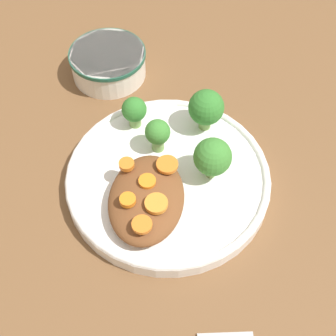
{
  "coord_description": "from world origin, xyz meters",
  "views": [
    {
      "loc": [
        0.34,
        0.04,
        0.51
      ],
      "look_at": [
        0.0,
        0.0,
        0.03
      ],
      "focal_mm": 50.0,
      "sensor_mm": 36.0,
      "label": 1
    }
  ],
  "objects": [
    {
      "name": "carrot_slice_5",
      "position": [
        0.04,
        -0.02,
        0.05
      ],
      "size": [
        0.02,
        0.02,
        0.0
      ],
      "primitive_type": "cylinder",
      "color": "orange",
      "rests_on": "stew_mound"
    },
    {
      "name": "carrot_slice_4",
      "position": [
        0.01,
        -0.0,
        0.05
      ],
      "size": [
        0.03,
        0.03,
        0.0
      ],
      "primitive_type": "cylinder",
      "color": "orange",
      "rests_on": "stew_mound"
    },
    {
      "name": "carrot_slice_0",
      "position": [
        0.07,
        -0.01,
        0.05
      ],
      "size": [
        0.03,
        0.03,
        0.01
      ],
      "primitive_type": "cylinder",
      "color": "orange",
      "rests_on": "stew_mound"
    },
    {
      "name": "broccoli_floret_3",
      "position": [
        -0.01,
        0.05,
        0.06
      ],
      "size": [
        0.05,
        0.05,
        0.06
      ],
      "color": "#759E51",
      "rests_on": "plate"
    },
    {
      "name": "broccoli_floret_0",
      "position": [
        -0.09,
        0.04,
        0.06
      ],
      "size": [
        0.05,
        0.05,
        0.06
      ],
      "color": "#759E51",
      "rests_on": "plate"
    },
    {
      "name": "stew_mound",
      "position": [
        0.05,
        -0.02,
        0.04
      ],
      "size": [
        0.13,
        0.09,
        0.03
      ],
      "primitive_type": "ellipsoid",
      "color": "brown",
      "rests_on": "plate"
    },
    {
      "name": "carrot_slice_1",
      "position": [
        0.09,
        -0.02,
        0.05
      ],
      "size": [
        0.02,
        0.02,
        0.0
      ],
      "primitive_type": "cylinder",
      "color": "orange",
      "rests_on": "stew_mound"
    },
    {
      "name": "broccoli_floret_1",
      "position": [
        -0.04,
        -0.02,
        0.05
      ],
      "size": [
        0.03,
        0.03,
        0.05
      ],
      "color": "#759E51",
      "rests_on": "plate"
    },
    {
      "name": "carrot_slice_2",
      "position": [
        0.01,
        -0.05,
        0.06
      ],
      "size": [
        0.02,
        0.02,
        0.01
      ],
      "primitive_type": "cylinder",
      "color": "orange",
      "rests_on": "stew_mound"
    },
    {
      "name": "ground_plane",
      "position": [
        0.0,
        0.0,
        0.0
      ],
      "size": [
        4.0,
        4.0,
        0.0
      ],
      "primitive_type": "plane",
      "color": "brown"
    },
    {
      "name": "broccoli_floret_2",
      "position": [
        -0.08,
        -0.05,
        0.05
      ],
      "size": [
        0.03,
        0.03,
        0.05
      ],
      "color": "#759E51",
      "rests_on": "plate"
    },
    {
      "name": "plate",
      "position": [
        0.0,
        0.0,
        0.01
      ],
      "size": [
        0.26,
        0.26,
        0.02
      ],
      "color": "white",
      "rests_on": "ground_plane"
    },
    {
      "name": "carrot_slice_3",
      "position": [
        0.06,
        -0.04,
        0.06
      ],
      "size": [
        0.02,
        0.02,
        0.01
      ],
      "primitive_type": "cylinder",
      "color": "orange",
      "rests_on": "stew_mound"
    },
    {
      "name": "dip_bowl",
      "position": [
        -0.2,
        -0.11,
        0.02
      ],
      "size": [
        0.12,
        0.12,
        0.04
      ],
      "color": "white",
      "rests_on": "ground_plane"
    }
  ]
}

